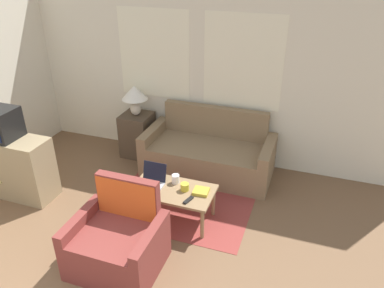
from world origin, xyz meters
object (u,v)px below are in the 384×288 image
at_px(cup_navy, 185,187).
at_px(armchair, 119,242).
at_px(tv_remote, 188,200).
at_px(laptop, 152,181).
at_px(cup_yellow, 176,179).
at_px(book_red, 201,191).
at_px(coffee_table, 173,193).
at_px(couch, 209,154).
at_px(table_lamp, 135,95).

bearing_deg(cup_navy, armchair, -113.57).
height_order(cup_navy, tv_remote, cup_navy).
height_order(armchair, laptop, armchair).
height_order(cup_yellow, tv_remote, cup_yellow).
bearing_deg(book_red, coffee_table, -172.02).
xyz_separation_m(couch, cup_yellow, (-0.10, -1.06, 0.20)).
height_order(cup_yellow, book_red, cup_yellow).
relative_size(armchair, cup_navy, 9.09).
relative_size(couch, coffee_table, 1.88).
relative_size(cup_navy, book_red, 0.53).
xyz_separation_m(couch, armchair, (-0.33, -2.06, -0.00)).
relative_size(laptop, cup_navy, 2.97).
distance_m(armchair, cup_navy, 0.99).
xyz_separation_m(cup_yellow, tv_remote, (0.27, -0.29, -0.04)).
height_order(armchair, cup_navy, armchair).
distance_m(armchair, laptop, 0.89).
bearing_deg(laptop, table_lamp, 123.24).
bearing_deg(cup_navy, cup_yellow, 145.15).
relative_size(coffee_table, book_red, 5.25).
height_order(table_lamp, cup_yellow, table_lamp).
bearing_deg(table_lamp, tv_remote, -46.86).
bearing_deg(tv_remote, cup_navy, 120.94).
height_order(couch, laptop, couch).
bearing_deg(cup_navy, couch, 92.78).
distance_m(couch, table_lamp, 1.41).
bearing_deg(book_red, couch, 102.32).
bearing_deg(book_red, armchair, -122.80).
relative_size(couch, armchair, 2.04).
xyz_separation_m(couch, coffee_table, (-0.08, -1.20, 0.10)).
distance_m(armchair, book_red, 1.09).
bearing_deg(laptop, coffee_table, -2.35).
relative_size(table_lamp, tv_remote, 2.95).
xyz_separation_m(table_lamp, tv_remote, (1.37, -1.46, -0.57)).
relative_size(coffee_table, cup_navy, 9.88).
bearing_deg(cup_yellow, coffee_table, -82.37).
relative_size(armchair, coffee_table, 0.92).
bearing_deg(coffee_table, book_red, 7.98).
bearing_deg(armchair, cup_navy, 66.43).
xyz_separation_m(book_red, tv_remote, (-0.09, -0.20, -0.01)).
bearing_deg(coffee_table, tv_remote, -31.53).
relative_size(table_lamp, book_red, 2.48).
bearing_deg(cup_navy, book_red, 4.60).
distance_m(table_lamp, coffee_table, 1.84).
distance_m(couch, cup_navy, 1.19).
relative_size(couch, laptop, 6.24).
xyz_separation_m(armchair, cup_yellow, (0.23, 1.00, 0.20)).
bearing_deg(tv_remote, table_lamp, 133.14).
bearing_deg(cup_navy, laptop, -177.21).
relative_size(armchair, tv_remote, 5.75).
bearing_deg(cup_yellow, cup_navy, -34.85).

